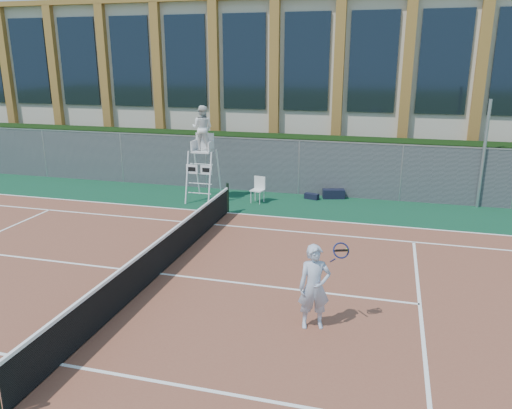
% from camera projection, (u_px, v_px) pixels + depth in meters
% --- Properties ---
extents(ground, '(120.00, 120.00, 0.00)m').
position_uv_depth(ground, '(160.00, 275.00, 12.85)').
color(ground, '#233814').
extents(apron, '(36.00, 20.00, 0.01)m').
position_uv_depth(apron, '(176.00, 260.00, 13.78)').
color(apron, '#0E3E2B').
rests_on(apron, ground).
extents(tennis_court, '(23.77, 10.97, 0.02)m').
position_uv_depth(tennis_court, '(160.00, 274.00, 12.85)').
color(tennis_court, brown).
rests_on(tennis_court, apron).
extents(tennis_net, '(0.10, 11.30, 1.10)m').
position_uv_depth(tennis_net, '(159.00, 255.00, 12.70)').
color(tennis_net, black).
rests_on(tennis_net, ground).
extents(fence, '(40.00, 0.06, 2.20)m').
position_uv_depth(fence, '(251.00, 165.00, 20.70)').
color(fence, '#595E60').
rests_on(fence, ground).
extents(hedge, '(40.00, 1.40, 2.20)m').
position_uv_depth(hedge, '(259.00, 160.00, 21.81)').
color(hedge, black).
rests_on(hedge, ground).
extents(building, '(45.00, 10.60, 8.22)m').
position_uv_depth(building, '(295.00, 81.00, 28.32)').
color(building, beige).
rests_on(building, ground).
extents(steel_pole, '(0.12, 0.12, 3.99)m').
position_uv_depth(steel_pole, '(484.00, 155.00, 18.15)').
color(steel_pole, '#9EA0A5').
rests_on(steel_pole, ground).
extents(umpire_chair, '(1.04, 1.60, 3.72)m').
position_uv_depth(umpire_chair, '(202.00, 131.00, 18.99)').
color(umpire_chair, white).
rests_on(umpire_chair, ground).
extents(plastic_chair, '(0.54, 0.54, 0.99)m').
position_uv_depth(plastic_chair, '(259.00, 187.00, 19.22)').
color(plastic_chair, silver).
rests_on(plastic_chair, apron).
extents(sports_bag_near, '(0.91, 0.55, 0.36)m').
position_uv_depth(sports_bag_near, '(334.00, 194.00, 19.82)').
color(sports_bag_near, black).
rests_on(sports_bag_near, apron).
extents(sports_bag_far, '(0.60, 0.39, 0.22)m').
position_uv_depth(sports_bag_far, '(312.00, 196.00, 19.74)').
color(sports_bag_far, black).
rests_on(sports_bag_far, apron).
extents(tennis_player, '(1.04, 0.76, 1.80)m').
position_uv_depth(tennis_player, '(314.00, 287.00, 10.06)').
color(tennis_player, '#ACB7CF').
rests_on(tennis_player, tennis_court).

